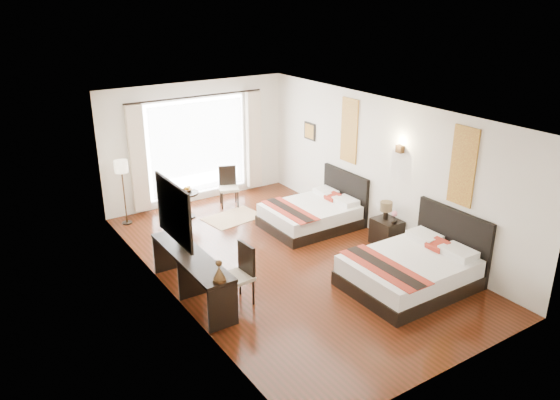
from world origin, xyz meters
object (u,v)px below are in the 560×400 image
vase (394,221)px  fruit_bowl (188,190)px  bed_far (313,214)px  desk_chair (238,286)px  side_table (188,205)px  table_lamp (386,208)px  television (178,231)px  bed_near (413,269)px  console_desk (192,276)px  floor_lamp (122,171)px  window_chair (229,194)px  nightstand (387,232)px

vase → fruit_bowl: 4.49m
bed_far → desk_chair: (-2.82, -1.79, 0.02)m
side_table → fruit_bowl: size_ratio=2.99×
table_lamp → television: bearing=169.7°
bed_near → side_table: (-1.94, 4.82, -0.01)m
table_lamp → side_table: size_ratio=0.65×
console_desk → desk_chair: (0.52, -0.57, -0.08)m
vase → desk_chair: size_ratio=0.15×
bed_far → floor_lamp: bearing=144.9°
table_lamp → desk_chair: size_ratio=0.38×
bed_far → desk_chair: 3.34m
floor_lamp → side_table: (1.24, -0.40, -0.89)m
table_lamp → desk_chair: desk_chair is taller
table_lamp → window_chair: window_chair is taller
nightstand → vase: vase is taller
bed_near → television: television is taller
bed_near → vase: 1.45m
bed_far → table_lamp: size_ratio=5.02×
bed_near → television: (-3.23, 2.20, 0.68)m
table_lamp → desk_chair: 3.53m
side_table → bed_near: bearing=-68.1°
bed_far → table_lamp: (0.66, -1.45, 0.48)m
nightstand → side_table: size_ratio=0.94×
table_lamp → fruit_bowl: table_lamp is taller
nightstand → window_chair: window_chair is taller
vase → desk_chair: 3.47m
television → desk_chair: (0.50, -1.06, -0.69)m
vase → fruit_bowl: bearing=125.9°
desk_chair → floor_lamp: bearing=-87.7°
bed_near → bed_far: bearing=88.2°
console_desk → window_chair: 4.03m
desk_chair → nightstand: bearing=-179.4°
table_lamp → floor_lamp: floor_lamp is taller
bed_near → table_lamp: 1.72m
bed_near → television: size_ratio=2.60×
bed_far → floor_lamp: size_ratio=1.35×
bed_near → console_desk: size_ratio=0.95×
bed_far → television: television is taller
table_lamp → window_chair: size_ratio=0.41×
side_table → window_chair: size_ratio=0.64×
desk_chair → vase: bearing=177.5°
bed_near → fruit_bowl: 5.23m
table_lamp → vase: bearing=-94.5°
vase → television: television is taller
side_table → bed_far: bearing=-43.0°
desk_chair → bed_near: bearing=153.4°
table_lamp → console_desk: bearing=176.7°
table_lamp → floor_lamp: 5.45m
table_lamp → desk_chair: (-3.48, -0.34, -0.46)m
console_desk → fruit_bowl: size_ratio=11.28×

